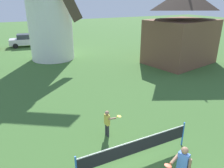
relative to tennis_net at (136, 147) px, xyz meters
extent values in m
cylinder|color=white|center=(0.60, 16.69, 3.84)|extent=(4.20, 4.20, 9.04)
cylinder|color=blue|center=(2.31, 0.00, -0.13)|extent=(0.06, 0.06, 1.10)
cube|color=black|center=(0.00, 0.00, -0.01)|extent=(4.58, 0.01, 0.55)
cube|color=white|center=(0.00, 0.00, 0.29)|extent=(4.58, 0.02, 0.04)
cube|color=#4C7AD1|center=(0.73, -1.62, 0.32)|extent=(0.29, 0.38, 0.62)
sphere|color=#89664C|center=(0.73, -1.62, 0.74)|extent=(0.23, 0.23, 0.23)
cylinder|color=#89664C|center=(0.80, -1.83, 0.30)|extent=(0.10, 0.10, 0.46)
cylinder|color=#89664C|center=(0.47, -1.50, 0.41)|extent=(0.48, 0.25, 0.18)
cylinder|color=#D84C33|center=(0.30, -1.56, 0.41)|extent=(0.22, 0.10, 0.04)
ellipsoid|color=#D84C33|center=(0.09, -1.64, 0.41)|extent=(0.25, 0.29, 0.03)
cylinder|color=#333338|center=(-0.24, 2.10, -0.40)|extent=(0.11, 0.11, 0.57)
cylinder|color=#333338|center=(-0.22, 1.96, -0.40)|extent=(0.11, 0.11, 0.57)
cube|color=#E5CC4C|center=(-0.23, 2.03, 0.14)|extent=(0.18, 0.29, 0.50)
sphere|color=tan|center=(-0.23, 2.03, 0.48)|extent=(0.19, 0.19, 0.19)
cylinder|color=tan|center=(-0.25, 2.21, 0.12)|extent=(0.08, 0.08, 0.38)
cylinder|color=tan|center=(-0.04, 1.90, 0.21)|extent=(0.39, 0.13, 0.14)
cylinder|color=yellow|center=(0.11, 1.91, 0.21)|extent=(0.22, 0.05, 0.04)
ellipsoid|color=yellow|center=(0.33, 1.94, 0.21)|extent=(0.21, 0.26, 0.03)
cube|color=silver|center=(-0.95, 24.22, -0.03)|extent=(4.54, 2.25, 0.70)
cube|color=#2D333D|center=(-0.95, 24.22, 0.60)|extent=(2.61, 1.80, 0.56)
cylinder|color=black|center=(0.63, 24.87, -0.38)|extent=(0.62, 0.26, 0.60)
cylinder|color=black|center=(0.41, 23.19, -0.38)|extent=(0.62, 0.26, 0.60)
cylinder|color=black|center=(-2.31, 25.26, -0.38)|extent=(0.62, 0.26, 0.60)
cylinder|color=black|center=(-2.53, 23.57, -0.38)|extent=(0.62, 0.26, 0.60)
cube|color=brown|center=(10.99, 9.81, 1.32)|extent=(6.77, 5.52, 4.00)
camera|label=1|loc=(-3.77, -5.59, 5.16)|focal=35.09mm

